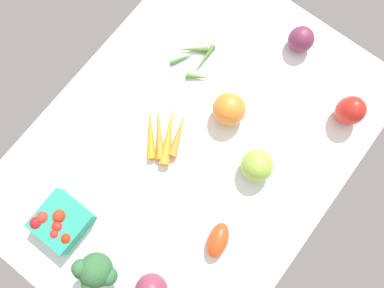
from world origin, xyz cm
name	(u,v)px	position (x,y,z in cm)	size (l,w,h in cm)	color
tablecloth	(192,146)	(0.00, 0.00, 1.00)	(104.00, 76.00, 2.00)	white
red_onion_near_basket	(301,39)	(-41.41, 6.05, 5.57)	(7.15, 7.15, 7.15)	#6E2B4A
heirloom_tomato_green	(257,166)	(-5.23, 16.76, 6.19)	(8.37, 8.37, 8.37)	#91BC41
broccoli_head	(95,272)	(38.33, 1.37, 9.57)	(9.06, 10.16, 11.90)	#9DCE73
berry_basket	(60,222)	(35.79, -13.79, 5.21)	(11.64, 11.64, 7.00)	teal
roma_tomato	(218,240)	(15.46, 19.99, 4.51)	(8.83, 5.03, 5.03)	#D7441B
carrot_bunch	(165,134)	(2.00, -7.42, 3.35)	(16.83, 15.19, 2.95)	orange
okra_pile	(195,59)	(-19.99, -14.29, 2.82)	(12.42, 13.13, 1.82)	#487F40
heirloom_tomato_orange	(229,109)	(-12.94, 2.31, 6.42)	(8.84, 8.84, 8.84)	orange
bell_pepper_red	(350,111)	(-31.65, 27.63, 6.77)	(7.48, 7.48, 9.53)	red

